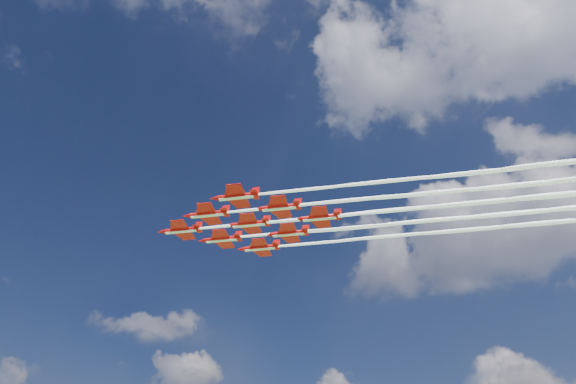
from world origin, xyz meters
name	(u,v)px	position (x,y,z in m)	size (l,w,h in m)	color
jet_lead	(472,203)	(48.84, 23.96, 78.33)	(141.06, 65.71, 2.99)	#B10A09
jet_row2_port	(515,185)	(59.68, 21.75, 78.33)	(141.06, 65.71, 2.99)	#B10A09
jet_row2_starb	(507,214)	(54.46, 33.49, 78.33)	(141.06, 65.71, 2.99)	#B10A09
jet_row3_port	(563,164)	(70.52, 19.53, 78.33)	(141.06, 65.71, 2.99)	#B10A09
jet_row3_centre	(551,196)	(65.31, 31.28, 78.33)	(141.06, 65.71, 2.99)	#B10A09
jet_row3_starb	(540,224)	(60.09, 43.02, 78.33)	(141.06, 65.71, 2.99)	#B10A09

